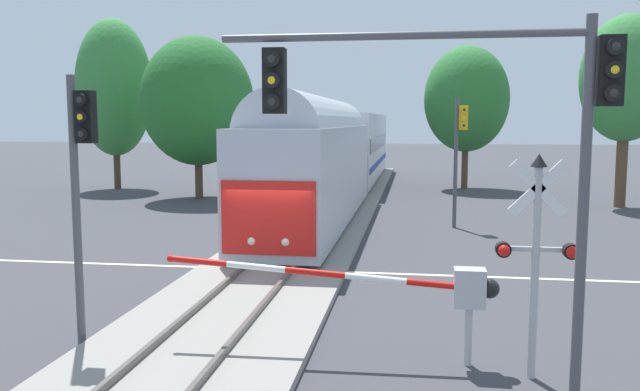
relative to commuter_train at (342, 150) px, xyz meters
The scene contains 13 objects.
ground_plane 18.22m from the commuter_train, 90.01° to the right, with size 220.00×220.00×0.00m, color #3D3D42.
road_centre_stripe 18.22m from the commuter_train, 90.01° to the right, with size 44.00×0.20×0.01m.
railway_track 18.21m from the commuter_train, 90.01° to the right, with size 4.40×80.00×0.32m.
commuter_train is the anchor object (origin of this frame).
crossing_gate_near 25.36m from the commuter_train, 80.01° to the right, with size 6.25×0.40×1.88m.
crossing_signal_mast 26.15m from the commuter_train, 76.34° to the right, with size 1.36×0.44×3.90m.
traffic_signal_far_side 11.14m from the commuter_train, 57.74° to the right, with size 0.53×0.38×5.39m.
traffic_signal_median 25.09m from the commuter_train, 95.20° to the right, with size 0.53×0.38×5.32m.
traffic_signal_near_right 27.27m from the commuter_train, 79.42° to the right, with size 5.88×0.38×5.95m.
elm_centre_background 10.44m from the commuter_train, 42.27° to the left, with size 5.48×5.48×9.31m.
maple_right_background 15.24m from the commuter_train, ahead, with size 4.52×4.52×9.84m.
oak_behind_train 8.70m from the commuter_train, behind, with size 6.39×6.39×9.22m.
pine_left_background 16.08m from the commuter_train, 167.96° to the left, with size 4.85×4.85×11.03m.
Camera 1 is at (4.12, -18.53, 4.44)m, focal length 36.09 mm.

